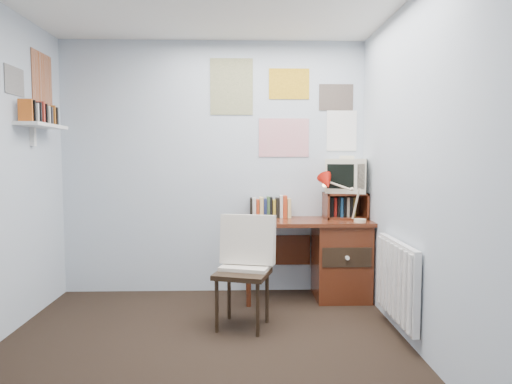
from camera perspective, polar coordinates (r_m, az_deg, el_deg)
ground at (r=3.14m, az=-7.25°, el=-21.22°), size 3.50×3.50×0.00m
back_wall at (r=4.58m, az=-5.29°, el=3.03°), size 3.00×0.02×2.50m
right_wall at (r=3.07m, az=21.61°, el=2.12°), size 0.02×3.50×2.50m
desk at (r=4.49m, az=9.80°, el=-7.92°), size 1.20×0.55×0.76m
desk_chair at (r=3.67m, az=-1.70°, el=-10.19°), size 0.54×0.53×0.86m
desk_lamp at (r=4.28m, az=12.91°, el=-1.04°), size 0.34×0.31×0.40m
tv_riser at (r=4.55m, az=11.07°, el=-1.65°), size 0.40×0.30×0.25m
crt_tv at (r=4.55m, az=11.27°, el=2.20°), size 0.47×0.45×0.36m
book_row at (r=4.52m, az=3.05°, el=-1.80°), size 0.60×0.14×0.22m
radiator at (r=3.69m, az=17.23°, el=-10.51°), size 0.09×0.80×0.60m
wall_shelf at (r=4.27m, az=-25.17°, el=7.51°), size 0.20×0.62×0.24m
posters_back at (r=4.61m, az=3.52°, el=10.52°), size 1.20×0.01×0.90m
posters_left at (r=4.35m, az=-26.49°, el=12.44°), size 0.01×0.70×0.60m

